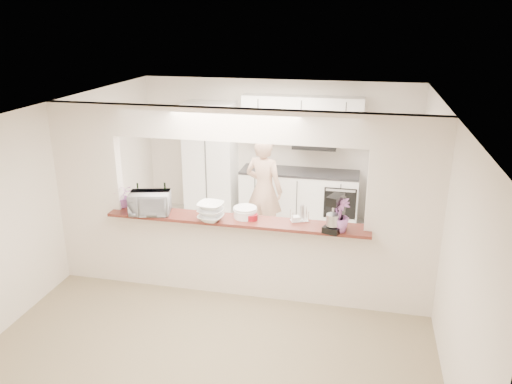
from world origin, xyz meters
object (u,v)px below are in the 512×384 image
(toaster_oven, at_px, (150,203))
(stand_mixer, at_px, (335,214))
(refrigerator, at_px, (392,183))
(person, at_px, (264,190))

(toaster_oven, xyz_separation_m, stand_mixer, (2.41, -0.04, 0.06))
(refrigerator, distance_m, stand_mixer, 2.93)
(refrigerator, bearing_deg, person, -154.93)
(stand_mixer, bearing_deg, refrigerator, 74.08)
(person, bearing_deg, toaster_oven, 73.08)
(toaster_oven, relative_size, stand_mixer, 1.13)
(toaster_oven, xyz_separation_m, person, (1.16, 1.79, -0.35))
(refrigerator, bearing_deg, stand_mixer, -105.92)
(person, bearing_deg, stand_mixer, 140.20)
(toaster_oven, bearing_deg, stand_mixer, -15.02)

